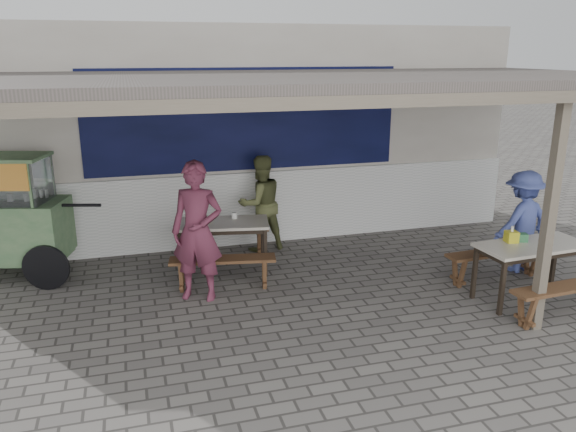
% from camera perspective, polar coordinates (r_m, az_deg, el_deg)
% --- Properties ---
extents(ground, '(60.00, 60.00, 0.00)m').
position_cam_1_polar(ground, '(6.84, 3.02, -10.40)').
color(ground, '#67625D').
rests_on(ground, ground).
extents(back_wall, '(9.00, 1.28, 3.50)m').
position_cam_1_polar(back_wall, '(9.66, -3.79, 8.22)').
color(back_wall, beige).
rests_on(back_wall, ground).
extents(warung_roof, '(9.00, 4.21, 2.81)m').
position_cam_1_polar(warung_roof, '(6.98, 1.04, 13.36)').
color(warung_roof, '#504744').
rests_on(warung_roof, ground).
extents(table_left, '(1.40, 0.87, 0.75)m').
position_cam_1_polar(table_left, '(8.07, -6.67, -1.16)').
color(table_left, beige).
rests_on(table_left, ground).
extents(bench_left_street, '(1.43, 0.52, 0.45)m').
position_cam_1_polar(bench_left_street, '(7.55, -6.63, -5.08)').
color(bench_left_street, brown).
rests_on(bench_left_street, ground).
extents(bench_left_wall, '(1.43, 0.52, 0.45)m').
position_cam_1_polar(bench_left_wall, '(8.80, -6.57, -1.93)').
color(bench_left_wall, brown).
rests_on(bench_left_wall, ground).
extents(table_right, '(1.45, 0.73, 0.75)m').
position_cam_1_polar(table_right, '(7.74, 23.60, -3.20)').
color(table_right, beige).
rests_on(table_right, ground).
extents(bench_right_street, '(1.53, 0.38, 0.45)m').
position_cam_1_polar(bench_right_street, '(7.45, 26.60, -7.06)').
color(bench_right_street, brown).
rests_on(bench_right_street, ground).
extents(bench_right_wall, '(1.53, 0.38, 0.45)m').
position_cam_1_polar(bench_right_wall, '(8.29, 20.40, -4.02)').
color(bench_right_wall, brown).
rests_on(bench_right_wall, ground).
extents(vendor_cart, '(2.26, 1.25, 1.75)m').
position_cam_1_polar(vendor_cart, '(8.60, -26.72, 0.25)').
color(vendor_cart, '#6C8B5C').
rests_on(vendor_cart, ground).
extents(patron_street_side, '(0.77, 0.66, 1.80)m').
position_cam_1_polar(patron_street_side, '(7.16, -9.21, -1.58)').
color(patron_street_side, '#662A3F').
rests_on(patron_street_side, ground).
extents(patron_wall_side, '(0.86, 0.74, 1.54)m').
position_cam_1_polar(patron_wall_side, '(8.90, -2.80, 1.29)').
color(patron_wall_side, '#5F6538').
rests_on(patron_wall_side, ground).
extents(patron_right_table, '(1.05, 0.72, 1.48)m').
position_cam_1_polar(patron_right_table, '(8.71, 22.67, -0.52)').
color(patron_right_table, '#4D5CAE').
rests_on(patron_right_table, ground).
extents(tissue_box, '(0.16, 0.16, 0.14)m').
position_cam_1_polar(tissue_box, '(7.67, 21.75, -1.96)').
color(tissue_box, gold).
rests_on(tissue_box, table_right).
extents(donation_box, '(0.18, 0.14, 0.10)m').
position_cam_1_polar(donation_box, '(7.75, 22.56, -2.02)').
color(donation_box, '#337346').
rests_on(donation_box, table_right).
extents(condiment_jar, '(0.08, 0.08, 0.09)m').
position_cam_1_polar(condiment_jar, '(8.18, -5.48, 0.05)').
color(condiment_jar, white).
rests_on(condiment_jar, table_left).
extents(condiment_bowl, '(0.24, 0.24, 0.05)m').
position_cam_1_polar(condiment_bowl, '(8.06, -8.28, -0.46)').
color(condiment_bowl, silver).
rests_on(condiment_bowl, table_left).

